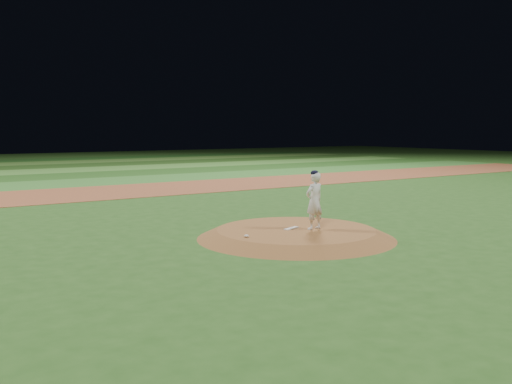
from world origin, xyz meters
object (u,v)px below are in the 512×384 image
Objects in this scene: pitcher_on_mound at (314,200)px; rosin_bag at (246,236)px; pitching_rubber at (291,228)px; pitchers_mound at (296,234)px.

rosin_bag is at bearing 178.23° from pitcher_on_mound.
pitching_rubber is at bearing 11.42° from rosin_bag.
rosin_bag is (-1.79, -0.24, 0.16)m from pitchers_mound.
pitcher_on_mound is at bearing -37.60° from pitchers_mound.
pitchers_mound is 43.55× the size of rosin_bag.
rosin_bag reaches higher than pitchers_mound.
pitching_rubber is 1.01m from pitcher_on_mound.
rosin_bag is 2.32m from pitcher_on_mound.
pitcher_on_mound is at bearing -61.50° from pitching_rubber.
pitcher_on_mound is (0.39, -0.30, 0.93)m from pitchers_mound.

